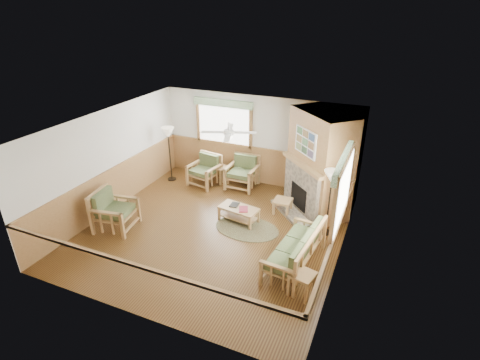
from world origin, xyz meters
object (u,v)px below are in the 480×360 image
at_px(footstool, 282,206).
at_px(sofa, 295,249).
at_px(armchair_back_left, 204,171).
at_px(end_table_sofa, 302,284).
at_px(floor_lamp_right, 329,203).
at_px(armchair_back_right, 242,173).
at_px(armchair_left, 115,210).
at_px(floor_lamp_left, 170,154).
at_px(coffee_table, 239,214).
at_px(end_table_chairs, 219,174).

bearing_deg(footstool, sofa, -66.05).
bearing_deg(armchair_back_left, sofa, -27.74).
distance_m(end_table_sofa, floor_lamp_right, 2.38).
height_order(armchair_back_left, armchair_back_right, armchair_back_right).
distance_m(armchair_back_left, floor_lamp_right, 4.18).
distance_m(footstool, floor_lamp_right, 1.50).
bearing_deg(armchair_back_right, footstool, -32.27).
bearing_deg(floor_lamp_right, armchair_left, -159.23).
bearing_deg(armchair_back_left, end_table_sofa, -32.14).
bearing_deg(floor_lamp_left, coffee_table, -26.25).
bearing_deg(end_table_sofa, armchair_back_right, 126.92).
height_order(end_table_chairs, floor_lamp_left, floor_lamp_left).
distance_m(armchair_left, footstool, 4.25).
xyz_separation_m(sofa, armchair_left, (-4.45, -0.31, 0.07)).
bearing_deg(armchair_back_left, footstool, -5.49).
bearing_deg(armchair_back_left, floor_lamp_left, -165.17).
bearing_deg(armchair_left, floor_lamp_right, -79.07).
xyz_separation_m(armchair_back_right, coffee_table, (0.69, -1.84, -0.28)).
xyz_separation_m(sofa, end_table_sofa, (0.37, -0.79, -0.18)).
relative_size(armchair_back_right, footstool, 2.11).
bearing_deg(coffee_table, armchair_back_right, 119.33).
xyz_separation_m(armchair_left, footstool, (3.56, 2.32, -0.30)).
xyz_separation_m(armchair_back_left, end_table_chairs, (0.31, 0.35, -0.20)).
relative_size(armchair_back_right, end_table_sofa, 1.93).
bearing_deg(armchair_back_right, end_table_chairs, 175.37).
xyz_separation_m(sofa, coffee_table, (-1.79, 1.17, -0.23)).
height_order(armchair_left, end_table_chairs, armchair_left).
relative_size(sofa, end_table_sofa, 3.77).
bearing_deg(end_table_sofa, floor_lamp_right, 89.92).
height_order(armchair_back_left, coffee_table, armchair_back_left).
distance_m(armchair_back_right, end_table_chairs, 0.84).
height_order(armchair_left, coffee_table, armchair_left).
height_order(end_table_chairs, floor_lamp_right, floor_lamp_right).
bearing_deg(footstool, end_table_chairs, 156.10).
bearing_deg(coffee_table, floor_lamp_right, 17.80).
relative_size(armchair_back_right, floor_lamp_left, 0.56).
relative_size(floor_lamp_left, floor_lamp_right, 1.03).
bearing_deg(armchair_left, coffee_table, -70.69).
height_order(armchair_back_left, floor_lamp_right, floor_lamp_right).
xyz_separation_m(armchair_back_left, end_table_sofa, (3.98, -3.51, -0.21)).
height_order(coffee_table, floor_lamp_right, floor_lamp_right).
xyz_separation_m(coffee_table, floor_lamp_right, (2.16, 0.35, 0.63)).
bearing_deg(footstool, armchair_back_right, 147.85).
relative_size(armchair_left, coffee_table, 1.00).
height_order(sofa, floor_lamp_left, floor_lamp_left).
height_order(sofa, end_table_sofa, sofa).
relative_size(armchair_back_left, armchair_left, 0.93).
height_order(armchair_left, end_table_sofa, armchair_left).
bearing_deg(armchair_left, floor_lamp_left, -4.35).
bearing_deg(sofa, floor_lamp_right, 172.03).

